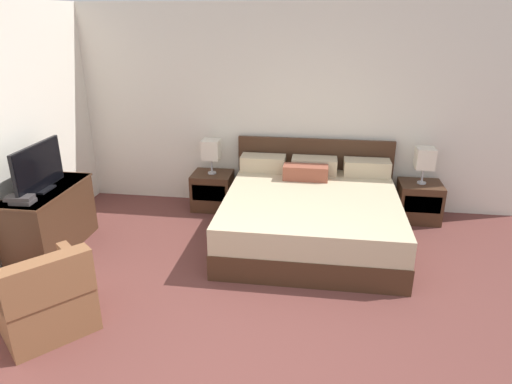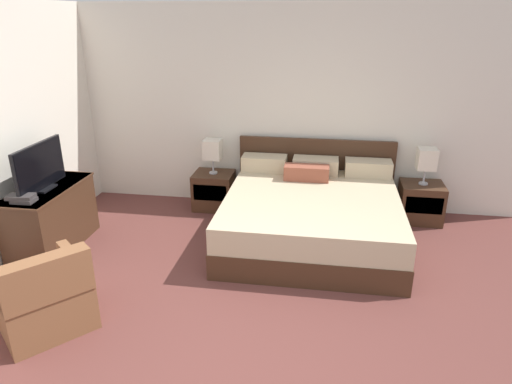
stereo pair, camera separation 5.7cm
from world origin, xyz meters
name	(u,v)px [view 1 (the left image)]	position (x,y,z in m)	size (l,w,h in m)	color
ground_plane	(224,382)	(0.00, 0.00, 0.00)	(10.17, 10.17, 0.00)	brown
wall_back	(275,109)	(0.00, 3.42, 1.31)	(6.40, 0.06, 2.63)	silver
bed	(311,214)	(0.54, 2.37, 0.31)	(2.04, 2.06, 0.96)	#422819
nightstand_left	(213,191)	(-0.80, 3.10, 0.25)	(0.52, 0.45, 0.49)	#422819
nightstand_right	(419,201)	(1.89, 3.10, 0.25)	(0.52, 0.45, 0.49)	#422819
table_lamp_left	(211,150)	(-0.80, 3.10, 0.82)	(0.22, 0.22, 0.46)	#B7B7BC
table_lamp_right	(425,159)	(1.89, 3.10, 0.82)	(0.22, 0.22, 0.46)	#B7B7BC
dresser	(50,218)	(-2.32, 1.71, 0.37)	(0.52, 1.14, 0.72)	#422819
tv	(39,169)	(-2.32, 1.67, 0.96)	(0.18, 0.82, 0.51)	black
book_red_cover	(23,201)	(-2.30, 1.31, 0.74)	(0.22, 0.15, 0.04)	#383333
book_blue_cover	(19,198)	(-2.33, 1.31, 0.78)	(0.26, 0.15, 0.04)	#383333
armchair_by_window	(45,300)	(-1.58, 0.38, 0.28)	(0.97, 0.97, 0.76)	brown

